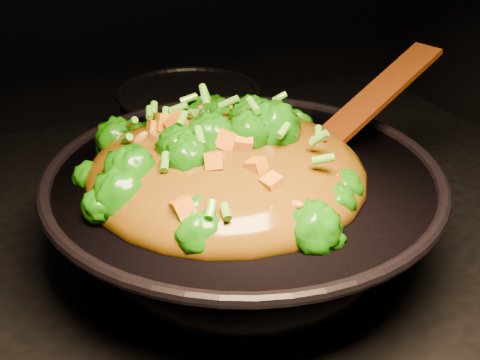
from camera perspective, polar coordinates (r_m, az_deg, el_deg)
name	(u,v)px	position (r m, az deg, el deg)	size (l,w,h in m)	color
wok	(243,218)	(0.74, 0.32, -3.65)	(0.46, 0.46, 0.13)	black
stir_fry	(226,135)	(0.67, -1.34, 4.31)	(0.32, 0.32, 0.11)	#145A06
spatula	(363,107)	(0.78, 11.62, 6.75)	(0.28, 0.04, 0.01)	#361504
back_pot	(190,125)	(1.00, -4.73, 5.22)	(0.22, 0.22, 0.13)	black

